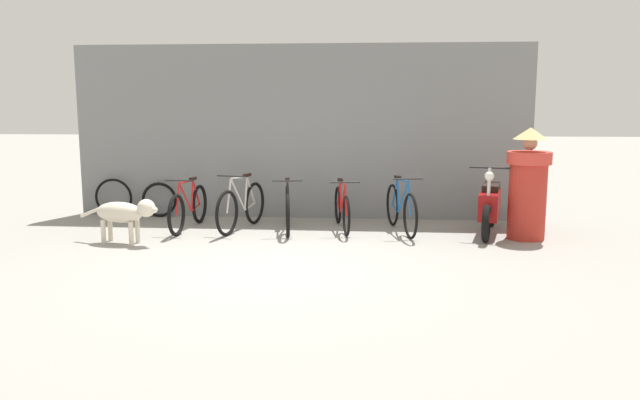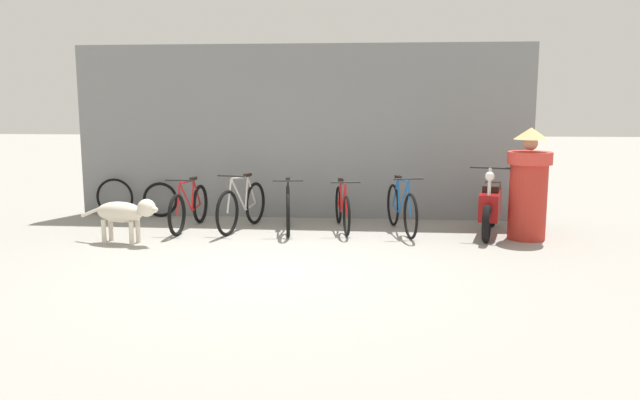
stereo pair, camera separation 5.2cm
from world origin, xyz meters
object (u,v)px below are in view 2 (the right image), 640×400
(motorcycle, at_px, (490,207))
(spare_tire_right, at_px, (160,200))
(bicycle_3, at_px, (342,209))
(spare_tire_left, at_px, (115,197))
(bicycle_4, at_px, (401,209))
(bicycle_1, at_px, (242,207))
(person_in_robes, at_px, (529,184))
(bicycle_2, at_px, (288,209))
(stray_dog, at_px, (125,213))
(bicycle_0, at_px, (189,208))

(motorcycle, relative_size, spare_tire_right, 2.82)
(bicycle_3, xyz_separation_m, spare_tire_left, (-4.07, 0.80, 0.00))
(bicycle_4, bearing_deg, spare_tire_right, -115.14)
(spare_tire_left, distance_m, spare_tire_right, 0.82)
(bicycle_1, xyz_separation_m, spare_tire_left, (-2.49, 0.94, -0.03))
(person_in_robes, bearing_deg, bicycle_2, -22.78)
(bicycle_1, bearing_deg, bicycle_3, 109.37)
(bicycle_3, bearing_deg, bicycle_2, -90.74)
(motorcycle, height_order, spare_tire_right, motorcycle)
(bicycle_1, height_order, bicycle_2, bicycle_1)
(bicycle_1, distance_m, stray_dog, 1.83)
(bicycle_3, xyz_separation_m, motorcycle, (2.27, -0.17, 0.09))
(bicycle_0, relative_size, motorcycle, 0.97)
(stray_dog, bearing_deg, spare_tire_left, 128.77)
(bicycle_1, relative_size, spare_tire_left, 2.43)
(bicycle_1, height_order, stray_dog, bicycle_1)
(bicycle_0, bearing_deg, motorcycle, 93.77)
(bicycle_0, relative_size, stray_dog, 1.34)
(bicycle_4, distance_m, spare_tire_left, 5.08)
(bicycle_2, height_order, bicycle_4, bicycle_4)
(stray_dog, height_order, spare_tire_right, stray_dog)
(spare_tire_left, relative_size, spare_tire_right, 1.10)
(bicycle_1, xyz_separation_m, bicycle_4, (2.51, 0.04, -0.00))
(bicycle_3, height_order, spare_tire_left, bicycle_3)
(motorcycle, bearing_deg, bicycle_2, -76.29)
(spare_tire_right, bearing_deg, person_in_robes, -11.93)
(bicycle_0, xyz_separation_m, spare_tire_right, (-0.82, 0.99, -0.03))
(bicycle_1, relative_size, motorcycle, 0.94)
(bicycle_2, height_order, spare_tire_right, bicycle_2)
(bicycle_4, bearing_deg, bicycle_0, -101.54)
(bicycle_0, bearing_deg, bicycle_1, 96.07)
(bicycle_3, xyz_separation_m, bicycle_4, (0.92, -0.11, 0.03))
(bicycle_4, height_order, person_in_robes, person_in_robes)
(bicycle_4, bearing_deg, motorcycle, 74.55)
(bicycle_3, xyz_separation_m, person_in_robes, (2.75, -0.46, 0.48))
(bicycle_0, relative_size, spare_tire_left, 2.49)
(spare_tire_left, bearing_deg, bicycle_0, -30.82)
(bicycle_2, bearing_deg, bicycle_0, -96.97)
(bicycle_2, bearing_deg, motorcycle, 81.31)
(bicycle_4, xyz_separation_m, person_in_robes, (1.82, -0.35, 0.45))
(bicycle_2, distance_m, person_in_robes, 3.64)
(bicycle_3, relative_size, motorcycle, 0.92)
(bicycle_0, bearing_deg, bicycle_3, 97.84)
(bicycle_0, height_order, person_in_robes, person_in_robes)
(bicycle_3, bearing_deg, bicycle_4, 73.16)
(bicycle_0, xyz_separation_m, bicycle_3, (2.43, 0.18, -0.00))
(bicycle_2, bearing_deg, stray_dog, -71.56)
(spare_tire_right, bearing_deg, bicycle_2, -21.66)
(bicycle_2, height_order, person_in_robes, person_in_robes)
(stray_dog, xyz_separation_m, spare_tire_left, (-1.03, 2.05, -0.11))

